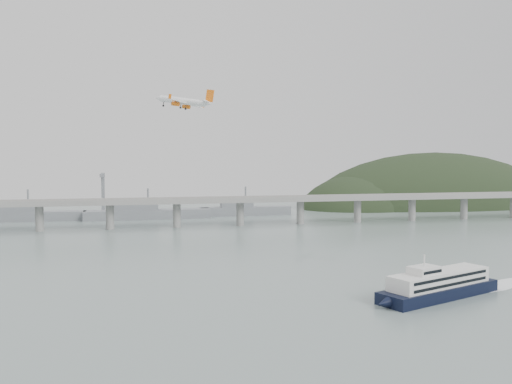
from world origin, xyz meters
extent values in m
plane|color=slate|center=(0.00, 0.00, 0.00)|extent=(900.00, 900.00, 0.00)
cube|color=gray|center=(0.00, 200.00, 20.00)|extent=(800.00, 22.00, 2.20)
cube|color=gray|center=(0.00, 189.50, 22.00)|extent=(800.00, 0.60, 1.80)
cube|color=gray|center=(0.00, 210.50, 22.00)|extent=(800.00, 0.60, 1.80)
cylinder|color=gray|center=(-130.00, 200.00, 9.50)|extent=(6.00, 6.00, 21.00)
cylinder|color=gray|center=(-80.00, 200.00, 9.50)|extent=(6.00, 6.00, 21.00)
cylinder|color=gray|center=(-30.00, 200.00, 9.50)|extent=(6.00, 6.00, 21.00)
cylinder|color=gray|center=(20.00, 200.00, 9.50)|extent=(6.00, 6.00, 21.00)
cylinder|color=gray|center=(70.00, 200.00, 9.50)|extent=(6.00, 6.00, 21.00)
cylinder|color=gray|center=(120.00, 200.00, 9.50)|extent=(6.00, 6.00, 21.00)
cylinder|color=gray|center=(170.00, 200.00, 9.50)|extent=(6.00, 6.00, 21.00)
cylinder|color=gray|center=(220.00, 200.00, 9.50)|extent=(6.00, 6.00, 21.00)
ellipsoid|color=black|center=(270.00, 330.00, -18.00)|extent=(320.00, 150.00, 156.00)
ellipsoid|color=black|center=(175.00, 320.00, -12.00)|extent=(140.00, 110.00, 96.00)
ellipsoid|color=black|center=(360.00, 340.00, -25.00)|extent=(220.00, 140.00, 120.00)
cube|color=slate|center=(-150.00, 270.00, 4.00)|extent=(95.67, 20.15, 8.00)
cube|color=slate|center=(-159.50, 270.00, 12.00)|extent=(33.90, 15.02, 8.00)
cylinder|color=slate|center=(-150.00, 270.00, 20.00)|extent=(1.60, 1.60, 14.00)
cube|color=slate|center=(-50.00, 265.00, 4.00)|extent=(110.55, 21.43, 8.00)
cube|color=slate|center=(-61.00, 265.00, 12.00)|extent=(39.01, 16.73, 8.00)
cylinder|color=slate|center=(-50.00, 265.00, 20.00)|extent=(1.60, 1.60, 14.00)
cube|color=slate|center=(40.00, 275.00, 4.00)|extent=(85.00, 13.60, 8.00)
cube|color=slate|center=(31.50, 275.00, 12.00)|extent=(29.75, 11.90, 8.00)
cylinder|color=slate|center=(40.00, 275.00, 20.00)|extent=(1.60, 1.60, 14.00)
cube|color=slate|center=(-90.00, 300.00, 20.00)|extent=(3.00, 3.00, 40.00)
cube|color=slate|center=(-90.00, 290.00, 38.00)|extent=(3.00, 28.00, 3.00)
cube|color=black|center=(52.23, -34.61, 2.26)|extent=(57.54, 32.91, 4.52)
cone|color=black|center=(23.79, -45.55, 2.26)|extent=(6.89, 6.24, 4.52)
cube|color=silver|center=(52.23, -34.61, 7.34)|extent=(48.30, 27.56, 5.64)
cube|color=black|center=(54.28, -39.93, 8.80)|extent=(40.10, 15.57, 1.13)
cube|color=black|center=(54.28, -39.93, 6.10)|extent=(40.10, 15.57, 1.13)
cube|color=black|center=(50.18, -29.29, 8.80)|extent=(40.10, 15.57, 1.13)
cube|color=black|center=(50.18, -29.29, 6.10)|extent=(40.10, 15.57, 1.13)
cube|color=silver|center=(43.80, -37.85, 11.63)|extent=(13.37, 11.43, 2.93)
cube|color=black|center=(45.24, -41.59, 11.63)|extent=(9.53, 3.77, 1.13)
cylinder|color=silver|center=(43.80, -37.85, 15.24)|extent=(0.73, 0.73, 4.52)
ellipsoid|color=white|center=(81.73, -23.26, 0.06)|extent=(36.18, 26.84, 0.23)
ellipsoid|color=white|center=(96.48, -17.59, 0.06)|extent=(25.67, 16.34, 0.23)
cylinder|color=white|center=(-34.29, 94.48, 86.39)|extent=(25.00, 22.06, 8.05)
cone|color=white|center=(-47.48, 104.56, 88.84)|extent=(6.04, 5.90, 4.38)
cone|color=white|center=(-20.61, 84.05, 84.38)|extent=(6.86, 6.38, 4.53)
cube|color=white|center=(-33.62, 93.90, 85.20)|extent=(25.60, 31.63, 2.98)
cube|color=white|center=(-21.33, 84.65, 85.25)|extent=(10.24, 12.07, 1.40)
cube|color=orange|center=(-19.99, 83.85, 88.52)|extent=(4.94, 3.45, 7.44)
cylinder|color=orange|center=(-31.61, 99.51, 83.68)|extent=(5.16, 4.88, 3.05)
cylinder|color=black|center=(-33.34, 100.84, 84.00)|extent=(2.04, 2.22, 2.44)
cube|color=white|center=(-31.46, 99.47, 84.71)|extent=(2.40, 1.84, 1.64)
cylinder|color=orange|center=(-38.54, 90.31, 84.28)|extent=(5.16, 4.88, 3.05)
cylinder|color=black|center=(-40.27, 91.63, 84.60)|extent=(2.04, 2.22, 2.44)
cube|color=white|center=(-38.39, 90.26, 85.31)|extent=(2.40, 1.84, 1.64)
cylinder|color=black|center=(-32.26, 96.16, 83.19)|extent=(0.90, 0.65, 2.56)
cylinder|color=black|center=(-32.43, 96.22, 82.05)|extent=(1.33, 1.08, 1.33)
cylinder|color=black|center=(-35.54, 91.81, 83.47)|extent=(0.90, 0.65, 2.56)
cylinder|color=black|center=(-35.71, 91.86, 82.33)|extent=(1.33, 1.08, 1.33)
cylinder|color=black|center=(-44.62, 102.18, 85.32)|extent=(0.90, 0.65, 2.56)
cylinder|color=black|center=(-44.79, 102.24, 84.19)|extent=(1.33, 1.08, 1.33)
cube|color=orange|center=(-21.08, 106.80, 85.21)|extent=(1.82, 1.29, 2.74)
cube|color=orange|center=(-42.50, 78.35, 87.06)|extent=(1.82, 1.29, 2.74)
camera|label=1|loc=(-62.52, -220.05, 53.87)|focal=38.00mm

